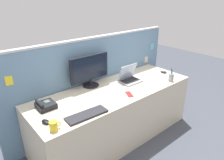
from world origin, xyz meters
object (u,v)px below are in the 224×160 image
Objects in this scene: computer_mouse_left_hand at (164,72)px; coffee_mug at (54,126)px; cell_phone_white_slab at (156,82)px; laptop at (129,77)px; pen_cup at (171,77)px; computer_mouse_right_hand at (46,122)px; desk_phone at (45,105)px; keyboard_main at (87,115)px; cell_phone_red_case at (129,94)px; desktop_monitor at (90,70)px.

computer_mouse_left_hand is 2.00m from coffee_mug.
computer_mouse_left_hand is 0.64× the size of cell_phone_white_slab.
laptop is at bearing 15.25° from coffee_mug.
laptop is at bearing 141.18° from pen_cup.
laptop reaches higher than computer_mouse_right_hand.
pen_cup is 1.68× the size of coffee_mug.
desk_phone reaches higher than keyboard_main.
desktop_monitor is at bearing 137.91° from cell_phone_red_case.
pen_cup is (-0.18, -0.26, 0.04)m from computer_mouse_left_hand.
desk_phone is 1.92× the size of computer_mouse_left_hand.
keyboard_main is 1.63m from computer_mouse_left_hand.
cell_phone_white_slab is at bearing -13.42° from computer_mouse_right_hand.
desktop_monitor is 5.81× the size of computer_mouse_right_hand.
computer_mouse_right_hand is 1.06m from cell_phone_red_case.
laptop is 0.42m from cell_phone_red_case.
desktop_monitor is at bearing 148.02° from pen_cup.
desk_phone reaches higher than computer_mouse_right_hand.
cell_phone_red_case is (-0.94, -0.18, -0.01)m from computer_mouse_left_hand.
pen_cup is 1.23× the size of cell_phone_white_slab.
keyboard_main is at bearing 171.08° from computer_mouse_left_hand.
desk_phone is at bearing 55.03° from computer_mouse_right_hand.
laptop is 3.05× the size of computer_mouse_left_hand.
pen_cup reaches higher than cell_phone_red_case.
desktop_monitor is at bearing 35.89° from coffee_mug.
laptop is 1.38m from coffee_mug.
cell_phone_white_slab is at bearing -47.34° from laptop.
desk_phone reaches higher than cell_phone_red_case.
pen_cup is 0.24m from cell_phone_white_slab.
pen_cup is (0.47, -0.38, -0.01)m from laptop.
computer_mouse_right_hand is 0.52× the size of pen_cup.
computer_mouse_left_hand is 0.42m from cell_phone_white_slab.
coffee_mug is at bearing -144.11° from desktop_monitor.
laptop is 1.23m from desk_phone.
computer_mouse_right_hand is at bearing 95.60° from coffee_mug.
cell_phone_red_case is at bearing -15.89° from computer_mouse_right_hand.
coffee_mug reaches higher than computer_mouse_left_hand.
cell_phone_white_slab is (1.60, -0.07, -0.01)m from computer_mouse_right_hand.
computer_mouse_left_hand is at bearing 11.40° from keyboard_main.
desk_phone is (-1.23, 0.06, -0.03)m from laptop.
cell_phone_white_slab is (1.22, 0.08, -0.01)m from keyboard_main.
desk_phone is at bearing -166.66° from desktop_monitor.
coffee_mug is (-1.98, -0.25, 0.03)m from computer_mouse_left_hand.
cell_phone_red_case is at bearing 173.63° from computer_mouse_left_hand.
desk_phone is at bearing -175.39° from cell_phone_red_case.
pen_cup reaches higher than computer_mouse_left_hand.
computer_mouse_right_hand is (-0.38, 0.15, 0.01)m from keyboard_main.
laptop reaches higher than cell_phone_white_slab.
computer_mouse_left_hand is 0.68× the size of cell_phone_red_case.
keyboard_main is at bearing -159.71° from laptop.
cell_phone_red_case is at bearing 7.79° from keyboard_main.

